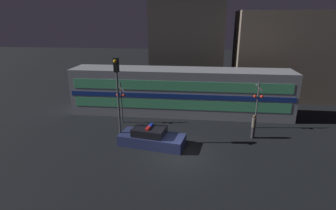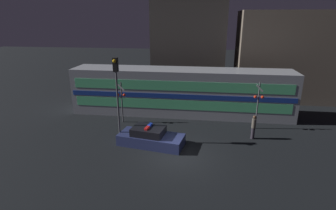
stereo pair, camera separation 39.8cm
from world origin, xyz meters
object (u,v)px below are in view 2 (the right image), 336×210
object	(u,v)px
police_car	(151,138)
crossing_signal_near	(258,102)
pedestrian	(254,127)
train	(181,92)
traffic_light_corner	(117,84)

from	to	relation	value
police_car	crossing_signal_near	size ratio (longest dim) A/B	1.24
police_car	crossing_signal_near	xyz separation A→B (m)	(7.57, 3.77, 1.68)
pedestrian	police_car	bearing A→B (deg)	-164.91
train	crossing_signal_near	xyz separation A→B (m)	(6.10, -2.71, 0.18)
crossing_signal_near	traffic_light_corner	bearing A→B (deg)	-159.40
train	pedestrian	size ratio (longest dim) A/B	10.82
police_car	crossing_signal_near	distance (m)	8.62
police_car	traffic_light_corner	bearing A→B (deg)	-173.12
traffic_light_corner	pedestrian	bearing A→B (deg)	10.99
train	traffic_light_corner	bearing A→B (deg)	-119.83
crossing_signal_near	traffic_light_corner	distance (m)	10.60
traffic_light_corner	train	bearing A→B (deg)	60.17
pedestrian	traffic_light_corner	bearing A→B (deg)	-169.01
train	pedestrian	xyz separation A→B (m)	(5.58, -4.58, -1.11)
police_car	pedestrian	size ratio (longest dim) A/B	2.62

